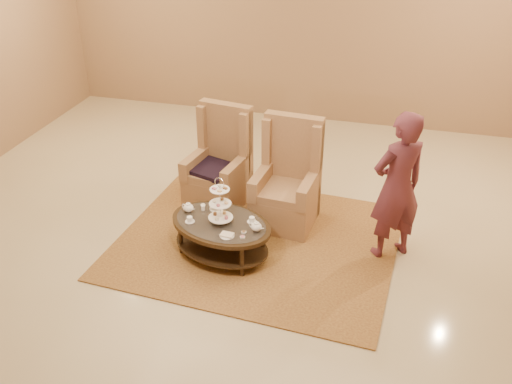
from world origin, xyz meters
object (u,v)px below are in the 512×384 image
(tea_table, at_px, (221,228))
(armchair_left, at_px, (220,171))
(person, at_px, (397,187))
(armchair_right, at_px, (287,189))

(tea_table, bearing_deg, armchair_left, 124.96)
(tea_table, height_order, person, person)
(armchair_left, height_order, person, person)
(tea_table, distance_m, person, 1.87)
(armchair_left, xyz_separation_m, person, (2.10, -0.61, 0.41))
(armchair_right, distance_m, person, 1.33)
(armchair_left, distance_m, person, 2.22)
(person, bearing_deg, tea_table, -20.34)
(tea_table, xyz_separation_m, person, (1.73, 0.50, 0.48))
(armchair_right, relative_size, person, 0.76)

